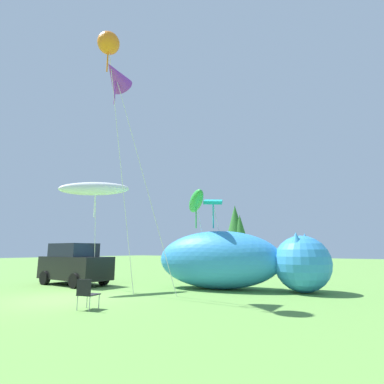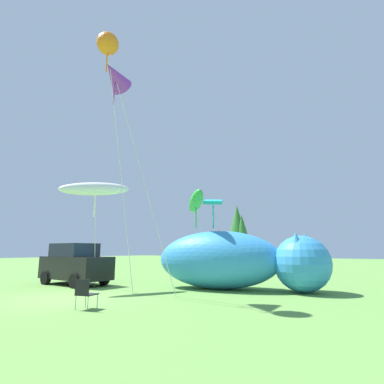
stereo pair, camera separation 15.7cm
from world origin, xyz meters
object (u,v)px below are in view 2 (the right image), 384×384
(kite_purple_delta, at_px, (115,77))
(kite_green_fish, at_px, (196,202))
(parked_car, at_px, (75,264))
(kite_orange_flower, at_px, (108,45))
(folding_chair, at_px, (85,292))
(kite_teal_diamond, at_px, (213,203))
(inflatable_cat, at_px, (236,262))
(kite_white_ghost, at_px, (96,189))

(kite_purple_delta, xyz_separation_m, kite_green_fish, (0.97, 4.36, -4.91))
(parked_car, xyz_separation_m, kite_orange_flower, (4.80, -2.15, 9.05))
(parked_car, height_order, folding_chair, parked_car)
(folding_chair, distance_m, kite_teal_diamond, 7.71)
(inflatable_cat, relative_size, kite_orange_flower, 0.73)
(folding_chair, xyz_separation_m, kite_teal_diamond, (-0.01, 6.88, 3.50))
(kite_white_ghost, distance_m, kite_teal_diamond, 5.62)
(inflatable_cat, bearing_deg, parked_car, -174.17)
(kite_green_fish, relative_size, kite_teal_diamond, 1.09)
(inflatable_cat, distance_m, kite_white_ghost, 7.15)
(kite_teal_diamond, bearing_deg, folding_chair, -89.88)
(parked_car, height_order, kite_white_ghost, kite_white_ghost)
(parked_car, distance_m, kite_green_fish, 6.96)
(kite_orange_flower, bearing_deg, inflatable_cat, 64.42)
(folding_chair, relative_size, kite_orange_flower, 0.08)
(kite_orange_flower, relative_size, kite_teal_diamond, 2.47)
(inflatable_cat, xyz_separation_m, kite_orange_flower, (-2.62, -5.47, 8.87))
(kite_orange_flower, bearing_deg, parked_car, 155.89)
(kite_teal_diamond, bearing_deg, kite_white_ghost, -128.91)
(parked_car, distance_m, inflatable_cat, 8.14)
(inflatable_cat, bearing_deg, kite_green_fish, 179.10)
(parked_car, xyz_separation_m, inflatable_cat, (7.42, 3.32, 0.18))
(kite_white_ghost, relative_size, kite_teal_diamond, 1.16)
(parked_car, bearing_deg, kite_white_ghost, -19.35)
(kite_white_ghost, xyz_separation_m, kite_green_fish, (3.04, 3.58, -0.42))
(folding_chair, bearing_deg, kite_white_ghost, 36.60)
(parked_car, bearing_deg, kite_teal_diamond, 28.22)
(inflatable_cat, distance_m, kite_purple_delta, 9.59)
(parked_car, height_order, kite_green_fish, kite_green_fish)
(kite_white_ghost, bearing_deg, parked_car, 162.52)
(kite_purple_delta, bearing_deg, inflatable_cat, 60.69)
(kite_orange_flower, height_order, kite_purple_delta, kite_orange_flower)
(folding_chair, xyz_separation_m, kite_purple_delta, (-1.47, 1.73, 8.43))
(kite_purple_delta, bearing_deg, folding_chair, -49.69)
(folding_chair, bearing_deg, parked_car, 43.52)
(folding_chair, relative_size, kite_purple_delta, 0.09)
(folding_chair, xyz_separation_m, inflatable_cat, (1.30, 6.65, 0.68))
(kite_orange_flower, bearing_deg, kite_teal_diamond, 77.07)
(folding_chair, height_order, kite_white_ghost, kite_white_ghost)
(inflatable_cat, xyz_separation_m, kite_teal_diamond, (-1.31, 0.22, 2.82))
(kite_orange_flower, height_order, kite_green_fish, kite_orange_flower)
(kite_purple_delta, relative_size, kite_white_ghost, 1.94)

